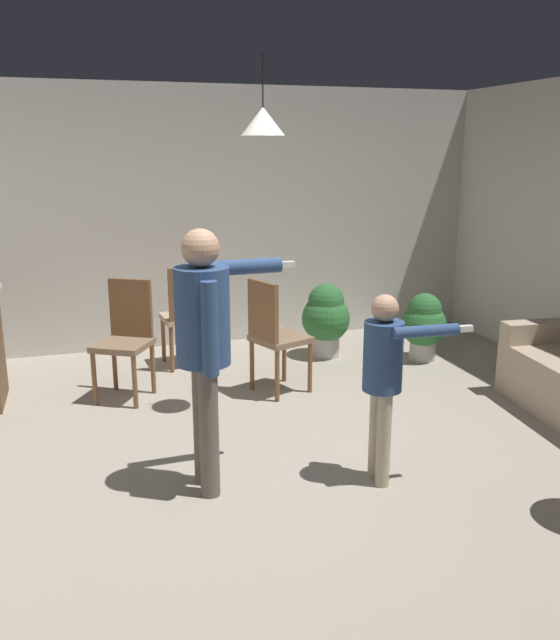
{
  "coord_description": "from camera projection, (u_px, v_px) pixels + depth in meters",
  "views": [
    {
      "loc": [
        -1.16,
        -3.75,
        2.06
      ],
      "look_at": [
        0.03,
        0.15,
        1.0
      ],
      "focal_mm": 37.09,
      "sensor_mm": 36.0,
      "label": 1
    }
  ],
  "objects": [
    {
      "name": "potted_plant_corner",
      "position": [
        326.0,
        317.0,
        6.68
      ],
      "size": [
        0.49,
        0.49,
        0.75
      ],
      "color": "#B7B2AD",
      "rests_on": "ground"
    },
    {
      "name": "person_child",
      "position": [
        384.0,
        368.0,
        4.05
      ],
      "size": [
        0.62,
        0.38,
        1.22
      ],
      "rotation": [
        0.0,
        0.0,
        -1.63
      ],
      "color": "tan",
      "rests_on": "ground"
    },
    {
      "name": "ceiling_light_pendant",
      "position": [
        263.0,
        121.0,
        4.72
      ],
      "size": [
        0.32,
        0.32,
        0.55
      ],
      "color": "silver"
    },
    {
      "name": "ground",
      "position": [
        282.0,
        474.0,
        4.31
      ],
      "size": [
        7.68,
        7.68,
        0.0
      ],
      "primitive_type": "plane",
      "color": "#9E9384"
    },
    {
      "name": "wall_back",
      "position": [
        193.0,
        219.0,
        6.94
      ],
      "size": [
        6.4,
        0.1,
        2.7
      ],
      "primitive_type": "cube",
      "color": "beige",
      "rests_on": "ground"
    },
    {
      "name": "dining_chair_by_counter",
      "position": [
        186.0,
        312.0,
        6.31
      ],
      "size": [
        0.46,
        0.46,
        1.0
      ],
      "rotation": [
        0.0,
        0.0,
        0.09
      ],
      "color": "brown",
      "rests_on": "ground"
    },
    {
      "name": "potted_plant_by_wall",
      "position": [
        424.0,
        323.0,
        6.57
      ],
      "size": [
        0.45,
        0.45,
        0.68
      ],
      "color": "#B7B2AD",
      "rests_on": "ground"
    },
    {
      "name": "dining_chair_near_wall",
      "position": [
        274.0,
        332.0,
        5.62
      ],
      "size": [
        0.54,
        0.54,
        1.0
      ],
      "rotation": [
        0.0,
        0.0,
        5.08
      ],
      "color": "brown",
      "rests_on": "ground"
    },
    {
      "name": "dining_chair_centre_back",
      "position": [
        126.0,
        335.0,
        5.55
      ],
      "size": [
        0.57,
        0.57,
        1.0
      ],
      "rotation": [
        0.0,
        0.0,
        2.61
      ],
      "color": "brown",
      "rests_on": "ground"
    },
    {
      "name": "person_adult",
      "position": [
        205.0,
        333.0,
        3.89
      ],
      "size": [
        0.8,
        0.49,
        1.62
      ],
      "rotation": [
        0.0,
        0.0,
        -1.53
      ],
      "color": "#60564C",
      "rests_on": "ground"
    }
  ]
}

